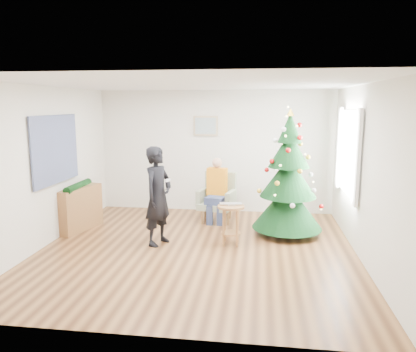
# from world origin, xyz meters

# --- Properties ---
(floor) EXTENTS (5.00, 5.00, 0.00)m
(floor) POSITION_xyz_m (0.00, 0.00, 0.00)
(floor) COLOR brown
(floor) RESTS_ON ground
(ceiling) EXTENTS (5.00, 5.00, 0.00)m
(ceiling) POSITION_xyz_m (0.00, 0.00, 2.60)
(ceiling) COLOR white
(ceiling) RESTS_ON wall_back
(wall_back) EXTENTS (5.00, 0.00, 5.00)m
(wall_back) POSITION_xyz_m (0.00, 2.50, 1.30)
(wall_back) COLOR silver
(wall_back) RESTS_ON floor
(wall_front) EXTENTS (5.00, 0.00, 5.00)m
(wall_front) POSITION_xyz_m (0.00, -2.50, 1.30)
(wall_front) COLOR silver
(wall_front) RESTS_ON floor
(wall_left) EXTENTS (0.00, 5.00, 5.00)m
(wall_left) POSITION_xyz_m (-2.50, 0.00, 1.30)
(wall_left) COLOR silver
(wall_left) RESTS_ON floor
(wall_right) EXTENTS (0.00, 5.00, 5.00)m
(wall_right) POSITION_xyz_m (2.50, 0.00, 1.30)
(wall_right) COLOR silver
(wall_right) RESTS_ON floor
(window_panel) EXTENTS (0.04, 1.30, 1.40)m
(window_panel) POSITION_xyz_m (2.47, 1.00, 1.50)
(window_panel) COLOR white
(window_panel) RESTS_ON wall_right
(curtains) EXTENTS (0.05, 1.75, 1.50)m
(curtains) POSITION_xyz_m (2.44, 1.00, 1.50)
(curtains) COLOR white
(curtains) RESTS_ON wall_right
(christmas_tree) EXTENTS (1.24, 1.24, 2.24)m
(christmas_tree) POSITION_xyz_m (1.47, 1.02, 1.01)
(christmas_tree) COLOR #3F2816
(christmas_tree) RESTS_ON floor
(stool) EXTENTS (0.44, 0.44, 0.66)m
(stool) POSITION_xyz_m (0.52, 0.33, 0.34)
(stool) COLOR brown
(stool) RESTS_ON floor
(laptop) EXTENTS (0.40, 0.29, 0.03)m
(laptop) POSITION_xyz_m (0.52, 0.33, 0.68)
(laptop) COLOR silver
(laptop) RESTS_ON stool
(armchair) EXTENTS (0.78, 0.75, 0.96)m
(armchair) POSITION_xyz_m (0.14, 1.71, 0.35)
(armchair) COLOR gray
(armchair) RESTS_ON floor
(seated_person) EXTENTS (0.44, 0.59, 1.26)m
(seated_person) POSITION_xyz_m (0.13, 1.67, 0.64)
(seated_person) COLOR navy
(seated_person) RESTS_ON armchair
(standing_man) EXTENTS (0.58, 0.70, 1.63)m
(standing_man) POSITION_xyz_m (-0.67, 0.21, 0.82)
(standing_man) COLOR black
(standing_man) RESTS_ON floor
(game_controller) EXTENTS (0.08, 0.13, 0.04)m
(game_controller) POSITION_xyz_m (-0.50, 0.18, 1.09)
(game_controller) COLOR white
(game_controller) RESTS_ON standing_man
(console) EXTENTS (0.54, 1.04, 0.80)m
(console) POSITION_xyz_m (-2.33, 0.78, 0.40)
(console) COLOR brown
(console) RESTS_ON floor
(garland) EXTENTS (0.14, 0.90, 0.14)m
(garland) POSITION_xyz_m (-2.33, 0.78, 0.82)
(garland) COLOR black
(garland) RESTS_ON console
(tapestry) EXTENTS (0.03, 1.50, 1.15)m
(tapestry) POSITION_xyz_m (-2.46, 0.30, 1.55)
(tapestry) COLOR black
(tapestry) RESTS_ON wall_left
(framed_picture) EXTENTS (0.52, 0.05, 0.42)m
(framed_picture) POSITION_xyz_m (-0.20, 2.46, 1.85)
(framed_picture) COLOR tan
(framed_picture) RESTS_ON wall_back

